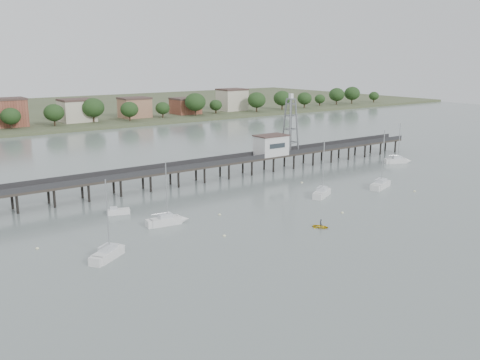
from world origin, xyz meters
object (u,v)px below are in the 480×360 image
object	(u,v)px
sailboat_c	(324,192)
sailboat_d	(383,184)
sailboat_a	(112,252)
white_tender	(118,212)
yellow_dinghy	(321,228)
lattice_tower	(290,126)
pier	(187,168)
sailboat_e	(400,161)
sailboat_b	(171,220)

from	to	relation	value
sailboat_c	sailboat_d	xyz separation A→B (m)	(16.26, -2.53, -0.01)
sailboat_a	white_tender	size ratio (longest dim) A/B	2.84
sailboat_a	yellow_dinghy	size ratio (longest dim) A/B	4.46
sailboat_c	white_tender	size ratio (longest dim) A/B	2.86
lattice_tower	yellow_dinghy	distance (m)	52.39
white_tender	sailboat_d	bearing A→B (deg)	3.87
sailboat_a	white_tender	bearing A→B (deg)	30.17
lattice_tower	yellow_dinghy	size ratio (longest dim) A/B	5.55
sailboat_c	sailboat_a	world-z (taller)	sailboat_c
pier	lattice_tower	xyz separation A→B (m)	(31.50, 0.00, 7.31)
pier	yellow_dinghy	size ratio (longest dim) A/B	53.68
sailboat_d	sailboat_e	size ratio (longest dim) A/B	1.18
sailboat_b	yellow_dinghy	xyz separation A→B (m)	(19.88, -17.21, -0.65)
lattice_tower	sailboat_b	bearing A→B (deg)	-153.60
pier	sailboat_e	bearing A→B (deg)	-12.69
sailboat_b	white_tender	distance (m)	12.28
sailboat_e	white_tender	bearing A→B (deg)	-152.85
lattice_tower	sailboat_a	xyz separation A→B (m)	(-64.11, -33.08, -10.45)
sailboat_b	sailboat_e	size ratio (longest dim) A/B	1.03
sailboat_e	yellow_dinghy	world-z (taller)	sailboat_e
pier	sailboat_c	size ratio (longest dim) A/B	11.93
sailboat_c	white_tender	world-z (taller)	sailboat_c
sailboat_d	sailboat_e	bearing A→B (deg)	10.84
sailboat_c	pier	bearing A→B (deg)	96.97
lattice_tower	sailboat_d	size ratio (longest dim) A/B	1.13
sailboat_b	pier	bearing A→B (deg)	60.51
sailboat_b	lattice_tower	bearing A→B (deg)	33.13
sailboat_d	sailboat_e	world-z (taller)	sailboat_d
sailboat_b	sailboat_e	world-z (taller)	sailboat_b
lattice_tower	sailboat_c	xyz separation A→B (m)	(-13.34, -26.13, -10.46)
sailboat_b	sailboat_d	size ratio (longest dim) A/B	0.87
sailboat_a	lattice_tower	bearing A→B (deg)	-6.78
white_tender	yellow_dinghy	world-z (taller)	white_tender
sailboat_c	yellow_dinghy	distance (m)	22.58
sailboat_b	sailboat_d	bearing A→B (deg)	2.26
sailboat_e	white_tender	size ratio (longest dim) A/B	2.66
sailboat_d	lattice_tower	bearing A→B (deg)	76.39
sailboat_a	sailboat_e	bearing A→B (deg)	-22.21
sailboat_b	white_tender	world-z (taller)	sailboat_b
white_tender	yellow_dinghy	bearing A→B (deg)	-29.89
sailboat_b	sailboat_d	world-z (taller)	sailboat_d
sailboat_d	yellow_dinghy	world-z (taller)	sailboat_d
pier	white_tender	distance (m)	26.93
sailboat_a	yellow_dinghy	xyz separation A→B (m)	(34.49, -8.69, -0.65)
sailboat_b	sailboat_e	distance (m)	79.04
sailboat_c	lattice_tower	bearing A→B (deg)	35.12
pier	lattice_tower	size ratio (longest dim) A/B	9.68
sailboat_a	white_tender	world-z (taller)	sailboat_a
pier	sailboat_d	distance (m)	44.90
pier	white_tender	world-z (taller)	pier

